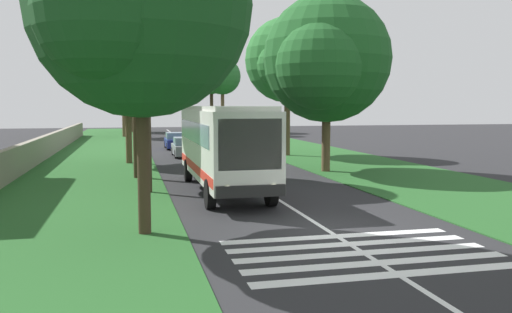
% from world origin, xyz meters
% --- Properties ---
extents(ground, '(160.00, 160.00, 0.00)m').
position_xyz_m(ground, '(0.00, 0.00, 0.00)').
color(ground, '#262628').
extents(grass_verge_left, '(120.00, 8.00, 0.04)m').
position_xyz_m(grass_verge_left, '(15.00, 8.20, 0.02)').
color(grass_verge_left, '#235623').
rests_on(grass_verge_left, ground).
extents(grass_verge_right, '(120.00, 8.00, 0.04)m').
position_xyz_m(grass_verge_right, '(15.00, -8.20, 0.02)').
color(grass_verge_right, '#235623').
rests_on(grass_verge_right, ground).
extents(centre_line, '(110.00, 0.16, 0.01)m').
position_xyz_m(centre_line, '(15.00, 0.00, 0.00)').
color(centre_line, silver).
rests_on(centre_line, ground).
extents(coach_bus, '(11.16, 2.62, 3.73)m').
position_xyz_m(coach_bus, '(7.95, 1.80, 2.15)').
color(coach_bus, silver).
rests_on(coach_bus, ground).
extents(zebra_crossing, '(4.05, 6.80, 0.01)m').
position_xyz_m(zebra_crossing, '(-2.71, 0.00, 0.00)').
color(zebra_crossing, silver).
rests_on(zebra_crossing, ground).
extents(trailing_car_0, '(4.30, 1.78, 1.43)m').
position_xyz_m(trailing_car_0, '(24.56, 1.75, 0.67)').
color(trailing_car_0, gray).
rests_on(trailing_car_0, ground).
extents(trailing_car_1, '(4.30, 1.78, 1.43)m').
position_xyz_m(trailing_car_1, '(31.95, 1.82, 0.67)').
color(trailing_car_1, navy).
rests_on(trailing_car_1, ground).
extents(trailing_minibus_0, '(6.00, 2.14, 2.53)m').
position_xyz_m(trailing_minibus_0, '(43.07, -1.64, 1.55)').
color(trailing_minibus_0, '#BFB299').
rests_on(trailing_minibus_0, ground).
extents(roadside_tree_left_0, '(8.33, 7.09, 12.47)m').
position_xyz_m(roadside_tree_left_0, '(51.27, 6.53, 8.78)').
color(roadside_tree_left_0, brown).
rests_on(roadside_tree_left_0, grass_verge_left).
extents(roadside_tree_left_1, '(7.98, 6.35, 11.30)m').
position_xyz_m(roadside_tree_left_1, '(13.11, 5.60, 8.01)').
color(roadside_tree_left_1, '#3D2D1E').
rests_on(roadside_tree_left_1, grass_verge_left).
extents(roadside_tree_left_2, '(6.89, 5.82, 8.68)m').
position_xyz_m(roadside_tree_left_2, '(63.11, 5.39, 5.65)').
color(roadside_tree_left_2, '#3D2D1E').
rests_on(roadside_tree_left_2, grass_verge_left).
extents(roadside_tree_left_3, '(5.76, 4.91, 8.02)m').
position_xyz_m(roadside_tree_left_3, '(20.34, 5.98, 5.49)').
color(roadside_tree_left_3, brown).
rests_on(roadside_tree_left_3, grass_verge_left).
extents(roadside_tree_left_4, '(6.98, 6.32, 9.67)m').
position_xyz_m(roadside_tree_left_4, '(0.63, 5.50, 6.43)').
color(roadside_tree_left_4, '#3D2D1E').
rests_on(roadside_tree_left_4, grass_verge_left).
extents(roadside_tree_right_0, '(7.00, 6.30, 10.24)m').
position_xyz_m(roadside_tree_right_0, '(23.45, -5.63, 6.99)').
color(roadside_tree_right_0, brown).
rests_on(roadside_tree_right_0, grass_verge_right).
extents(roadside_tree_right_2, '(8.43, 7.14, 9.90)m').
position_xyz_m(roadside_tree_right_2, '(13.45, -4.89, 6.18)').
color(roadside_tree_right_2, brown).
rests_on(roadside_tree_right_2, grass_verge_right).
extents(roadside_tree_right_3, '(5.68, 4.69, 9.81)m').
position_xyz_m(roadside_tree_right_3, '(53.38, -5.91, 7.34)').
color(roadside_tree_right_3, brown).
rests_on(roadside_tree_right_3, grass_verge_right).
extents(roadside_tree_right_4, '(9.17, 7.28, 12.63)m').
position_xyz_m(roadside_tree_right_4, '(61.58, -5.62, 8.79)').
color(roadside_tree_right_4, '#3D2D1E').
rests_on(roadside_tree_right_4, grass_verge_right).
extents(utility_pole, '(0.24, 1.40, 8.79)m').
position_xyz_m(utility_pole, '(8.20, 4.97, 4.58)').
color(utility_pole, '#473828').
rests_on(utility_pole, grass_verge_left).
extents(roadside_wall, '(70.00, 0.40, 1.59)m').
position_xyz_m(roadside_wall, '(20.00, 11.60, 0.84)').
color(roadside_wall, gray).
rests_on(roadside_wall, grass_verge_left).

